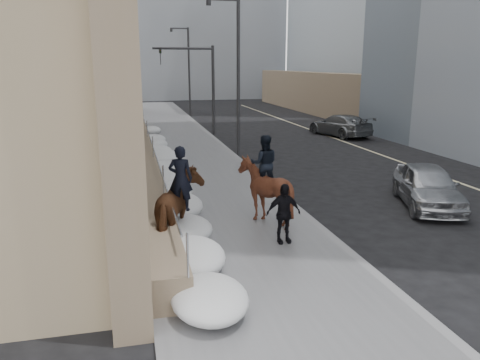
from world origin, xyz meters
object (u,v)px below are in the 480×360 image
mounted_horse_left (179,207)px  mounted_horse_right (265,187)px  car_silver (428,186)px  car_grey (340,125)px  pedestrian (283,213)px

mounted_horse_left → mounted_horse_right: size_ratio=1.00×
car_silver → car_grey: car_grey is taller
mounted_horse_right → car_grey: bearing=-109.8°
mounted_horse_left → pedestrian: size_ratio=1.63×
mounted_horse_left → car_silver: size_ratio=0.61×
mounted_horse_left → pedestrian: 2.77m
mounted_horse_left → pedestrian: (2.72, -0.43, -0.24)m
car_silver → car_grey: 16.31m
pedestrian → car_grey: (10.10, 18.13, -0.19)m
pedestrian → mounted_horse_left: bearing=169.4°
car_silver → mounted_horse_left: bearing=-148.2°
mounted_horse_left → car_grey: (12.82, 17.70, -0.43)m
pedestrian → car_grey: pedestrian is taller
mounted_horse_left → mounted_horse_right: 3.02m
mounted_horse_left → car_grey: bearing=-109.0°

